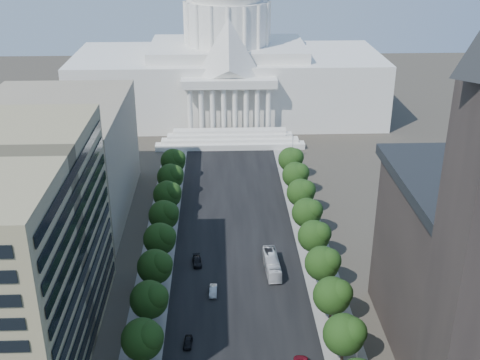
{
  "coord_description": "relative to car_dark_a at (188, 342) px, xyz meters",
  "views": [
    {
      "loc": [
        -3.84,
        -50.47,
        75.18
      ],
      "look_at": [
        0.96,
        79.07,
        17.68
      ],
      "focal_mm": 45.0,
      "sensor_mm": 36.0,
      "label": 1
    }
  ],
  "objects": [
    {
      "name": "city_bus",
      "position": [
        18.18,
        25.48,
        1.07
      ],
      "size": [
        3.51,
        12.62,
        3.48
      ],
      "primitive_type": "imported",
      "rotation": [
        0.0,
        0.0,
        0.05
      ],
      "color": "silver",
      "rests_on": "ground"
    },
    {
      "name": "office_block_left_far",
      "position": [
        -37.65,
        58.3,
        14.33
      ],
      "size": [
        38.0,
        52.0,
        30.0
      ],
      "primitive_type": "cube",
      "color": "gray",
      "rests_on": "ground"
    },
    {
      "name": "car_silver",
      "position": [
        4.74,
        16.68,
        0.09
      ],
      "size": [
        1.77,
        4.68,
        1.53
      ],
      "primitive_type": "imported",
      "rotation": [
        0.0,
        0.0,
        -0.03
      ],
      "color": "#ABAEB3",
      "rests_on": "ground"
    },
    {
      "name": "capitol",
      "position": [
        10.35,
        143.19,
        19.34
      ],
      "size": [
        120.0,
        56.0,
        73.0
      ],
      "color": "white",
      "rests_on": "ground"
    },
    {
      "name": "tree_l_e",
      "position": [
        -7.32,
        18.1,
        5.78
      ],
      "size": [
        7.79,
        7.6,
        9.97
      ],
      "color": "#33261C",
      "rests_on": "ground"
    },
    {
      "name": "streetlight_c",
      "position": [
        30.25,
        18.3,
        5.15
      ],
      "size": [
        2.61,
        0.44,
        9.0
      ],
      "color": "gray",
      "rests_on": "ground"
    },
    {
      "name": "tree_l_h",
      "position": [
        -7.32,
        54.1,
        5.78
      ],
      "size": [
        7.79,
        7.6,
        9.97
      ],
      "color": "#33261C",
      "rests_on": "ground"
    },
    {
      "name": "tree_l_j",
      "position": [
        -7.32,
        78.1,
        5.78
      ],
      "size": [
        7.79,
        7.6,
        9.97
      ],
      "color": "#33261C",
      "rests_on": "ground"
    },
    {
      "name": "road_asphalt",
      "position": [
        10.35,
        48.3,
        -0.67
      ],
      "size": [
        30.0,
        260.0,
        0.01
      ],
      "primitive_type": "cube",
      "color": "black",
      "rests_on": "ground"
    },
    {
      "name": "tree_l_g",
      "position": [
        -7.32,
        42.1,
        5.78
      ],
      "size": [
        7.79,
        7.6,
        9.97
      ],
      "color": "#33261C",
      "rests_on": "ground"
    },
    {
      "name": "streetlight_d",
      "position": [
        30.25,
        43.3,
        5.15
      ],
      "size": [
        2.61,
        0.44,
        9.0
      ],
      "color": "gray",
      "rests_on": "ground"
    },
    {
      "name": "streetlight_b",
      "position": [
        30.25,
        -6.7,
        5.15
      ],
      "size": [
        2.61,
        0.44,
        9.0
      ],
      "color": "gray",
      "rests_on": "ground"
    },
    {
      "name": "tree_r_h",
      "position": [
        28.68,
        54.1,
        5.78
      ],
      "size": [
        7.79,
        7.6,
        9.97
      ],
      "color": "#33261C",
      "rests_on": "ground"
    },
    {
      "name": "streetlight_e",
      "position": [
        30.25,
        68.3,
        5.15
      ],
      "size": [
        2.61,
        0.44,
        9.0
      ],
      "color": "gray",
      "rests_on": "ground"
    },
    {
      "name": "tree_l_f",
      "position": [
        -7.32,
        30.1,
        5.78
      ],
      "size": [
        7.79,
        7.6,
        9.97
      ],
      "color": "#33261C",
      "rests_on": "ground"
    },
    {
      "name": "car_dark_a",
      "position": [
        0.0,
        0.0,
        0.0
      ],
      "size": [
        1.83,
        4.02,
        1.34
      ],
      "primitive_type": "imported",
      "rotation": [
        0.0,
        0.0,
        -0.06
      ],
      "color": "black",
      "rests_on": "ground"
    },
    {
      "name": "tree_l_d",
      "position": [
        -7.32,
        6.1,
        5.78
      ],
      "size": [
        7.79,
        7.6,
        9.97
      ],
      "color": "#33261C",
      "rests_on": "ground"
    },
    {
      "name": "tree_l_i",
      "position": [
        -7.32,
        66.1,
        5.78
      ],
      "size": [
        7.79,
        7.6,
        9.97
      ],
      "color": "#33261C",
      "rests_on": "ground"
    },
    {
      "name": "tree_r_f",
      "position": [
        28.68,
        30.1,
        5.78
      ],
      "size": [
        7.79,
        7.6,
        9.97
      ],
      "color": "#33261C",
      "rests_on": "ground"
    },
    {
      "name": "tree_r_i",
      "position": [
        28.68,
        66.1,
        5.78
      ],
      "size": [
        7.79,
        7.6,
        9.97
      ],
      "color": "#33261C",
      "rests_on": "ground"
    },
    {
      "name": "tree_r_c",
      "position": [
        28.68,
        -5.9,
        5.78
      ],
      "size": [
        7.79,
        7.6,
        9.97
      ],
      "color": "#33261C",
      "rests_on": "ground"
    },
    {
      "name": "streetlight_f",
      "position": [
        30.25,
        93.3,
        5.15
      ],
      "size": [
        2.61,
        0.44,
        9.0
      ],
      "color": "gray",
      "rests_on": "ground"
    },
    {
      "name": "tree_r_d",
      "position": [
        28.68,
        6.1,
        5.78
      ],
      "size": [
        7.79,
        7.6,
        9.97
      ],
      "color": "#33261C",
      "rests_on": "ground"
    },
    {
      "name": "tree_r_g",
      "position": [
        28.68,
        42.1,
        5.78
      ],
      "size": [
        7.79,
        7.6,
        9.97
      ],
      "color": "#33261C",
      "rests_on": "ground"
    },
    {
      "name": "tree_r_j",
      "position": [
        28.68,
        78.1,
        5.78
      ],
      "size": [
        7.79,
        7.6,
        9.97
      ],
      "color": "#33261C",
      "rests_on": "ground"
    },
    {
      "name": "tree_l_c",
      "position": [
        -7.32,
        -5.9,
        5.78
      ],
      "size": [
        7.79,
        7.6,
        9.97
      ],
      "color": "#33261C",
      "rests_on": "ground"
    },
    {
      "name": "tree_r_e",
      "position": [
        28.68,
        18.1,
        5.78
      ],
      "size": [
        7.79,
        7.6,
        9.97
      ],
      "color": "#33261C",
      "rests_on": "ground"
    },
    {
      "name": "sidewalk_left",
      "position": [
        -8.65,
        48.3,
        -0.67
      ],
      "size": [
        8.0,
        260.0,
        0.02
      ],
      "primitive_type": "cube",
      "color": "gray",
      "rests_on": "ground"
    },
    {
      "name": "sidewalk_right",
      "position": [
        29.35,
        48.3,
        -0.67
      ],
      "size": [
        8.0,
        260.0,
        0.02
      ],
      "primitive_type": "cube",
      "color": "gray",
      "rests_on": "ground"
    },
    {
      "name": "car_dark_b",
      "position": [
        0.92,
        28.88,
        0.06
      ],
      "size": [
        2.59,
        5.23,
        1.46
      ],
      "primitive_type": "imported",
      "rotation": [
        0.0,
        0.0,
        0.11
      ],
      "color": "black",
      "rests_on": "ground"
    }
  ]
}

